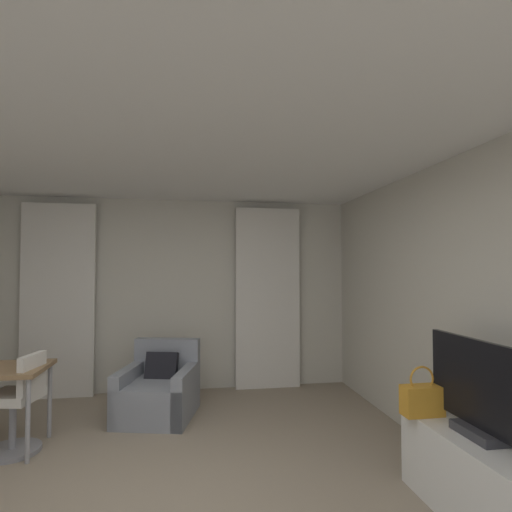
{
  "coord_description": "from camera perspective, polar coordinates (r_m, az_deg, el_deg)",
  "views": [
    {
      "loc": [
        0.31,
        -2.65,
        1.64
      ],
      "look_at": [
        0.95,
        1.3,
        1.78
      ],
      "focal_mm": 28.31,
      "sensor_mm": 36.0,
      "label": 1
    }
  ],
  "objects": [
    {
      "name": "tv_flatscreen",
      "position": [
        3.15,
        29.01,
        -16.42
      ],
      "size": [
        0.2,
        0.96,
        0.63
      ],
      "color": "#333338",
      "rests_on": "tv_console"
    },
    {
      "name": "ceiling",
      "position": [
        2.84,
        -15.64,
        18.47
      ],
      "size": [
        5.12,
        6.12,
        0.06
      ],
      "primitive_type": "cube",
      "color": "white",
      "rests_on": "wall_left"
    },
    {
      "name": "tv_console",
      "position": [
        3.31,
        29.68,
        -26.12
      ],
      "size": [
        0.47,
        1.24,
        0.55
      ],
      "color": "white",
      "rests_on": "ground"
    },
    {
      "name": "handbag_primary",
      "position": [
        3.44,
        22.41,
        -18.2
      ],
      "size": [
        0.3,
        0.14,
        0.37
      ],
      "color": "orange",
      "rests_on": "tv_console"
    },
    {
      "name": "curtain_right_panel",
      "position": [
        5.66,
        1.68,
        -5.88
      ],
      "size": [
        0.9,
        0.06,
        2.5
      ],
      "color": "silver",
      "rests_on": "ground"
    },
    {
      "name": "wall_right",
      "position": [
        3.48,
        30.9,
        -7.31
      ],
      "size": [
        0.06,
        6.12,
        2.6
      ],
      "color": "beige",
      "rests_on": "ground"
    },
    {
      "name": "desk_chair",
      "position": [
        4.43,
        -30.66,
        -18.05
      ],
      "size": [
        0.48,
        0.48,
        0.88
      ],
      "color": "gray",
      "rests_on": "ground"
    },
    {
      "name": "curtain_left_panel",
      "position": [
        5.81,
        -26.16,
        -5.58
      ],
      "size": [
        0.9,
        0.06,
        2.5
      ],
      "color": "silver",
      "rests_on": "ground"
    },
    {
      "name": "armchair",
      "position": [
        4.89,
        -13.56,
        -18.15
      ],
      "size": [
        0.95,
        1.01,
        0.81
      ],
      "color": "gray",
      "rests_on": "ground"
    },
    {
      "name": "wall_window",
      "position": [
        5.7,
        -12.35,
        -5.31
      ],
      "size": [
        5.12,
        0.06,
        2.6
      ],
      "color": "beige",
      "rests_on": "ground"
    }
  ]
}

